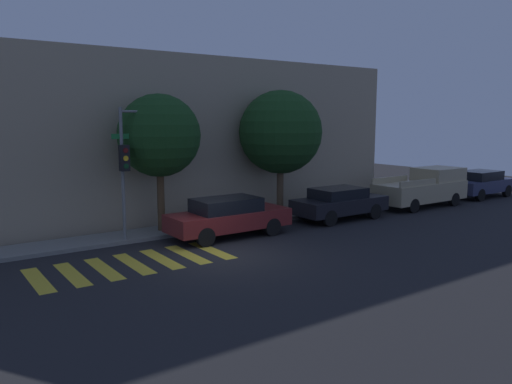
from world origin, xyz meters
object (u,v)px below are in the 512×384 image
object	(u,v)px
traffic_light_pole	(133,151)
tree_midblock	(280,132)
sedan_near_corner	(228,216)
tree_near_corner	(159,136)
pickup_truck	(424,187)
sedan_far_end	(480,183)
sedan_middle	(339,202)

from	to	relation	value
traffic_light_pole	tree_midblock	size ratio (longest dim) A/B	0.85
sedan_near_corner	tree_near_corner	size ratio (longest dim) A/B	0.87
sedan_near_corner	tree_near_corner	bearing A→B (deg)	132.82
traffic_light_pole	pickup_truck	xyz separation A→B (m)	(14.76, -1.27, -2.30)
sedan_far_end	tree_midblock	bearing A→B (deg)	171.29
traffic_light_pole	sedan_middle	xyz separation A→B (m)	(8.86, -1.27, -2.50)
sedan_middle	tree_near_corner	size ratio (longest dim) A/B	0.82
traffic_light_pole	pickup_truck	distance (m)	15.00
tree_midblock	traffic_light_pole	bearing A→B (deg)	-174.41
traffic_light_pole	tree_midblock	bearing A→B (deg)	5.59
pickup_truck	sedan_far_end	distance (m)	5.11
sedan_near_corner	sedan_far_end	bearing A→B (deg)	0.00
sedan_near_corner	sedan_middle	distance (m)	5.73
sedan_middle	tree_midblock	bearing A→B (deg)	132.20
pickup_truck	tree_midblock	bearing A→B (deg)	165.69
traffic_light_pole	sedan_middle	distance (m)	9.29
pickup_truck	tree_midblock	size ratio (longest dim) A/B	0.93
tree_near_corner	tree_midblock	bearing A→B (deg)	0.00
traffic_light_pole	sedan_near_corner	distance (m)	4.18
sedan_middle	sedan_far_end	distance (m)	11.02
traffic_light_pole	sedan_middle	bearing A→B (deg)	-8.14
sedan_middle	traffic_light_pole	bearing A→B (deg)	171.86
traffic_light_pole	pickup_truck	size ratio (longest dim) A/B	0.92
traffic_light_pole	tree_near_corner	world-z (taller)	tree_near_corner
sedan_middle	tree_near_corner	bearing A→B (deg)	165.45
sedan_far_end	tree_midblock	distance (m)	13.29
traffic_light_pole	sedan_far_end	bearing A→B (deg)	-3.65
sedan_near_corner	pickup_truck	xyz separation A→B (m)	(11.64, 0.00, 0.17)
sedan_middle	tree_midblock	size ratio (longest dim) A/B	0.77
traffic_light_pole	sedan_middle	size ratio (longest dim) A/B	1.10
pickup_truck	sedan_far_end	xyz separation A→B (m)	(5.11, -0.00, -0.16)
sedan_far_end	tree_near_corner	size ratio (longest dim) A/B	0.82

